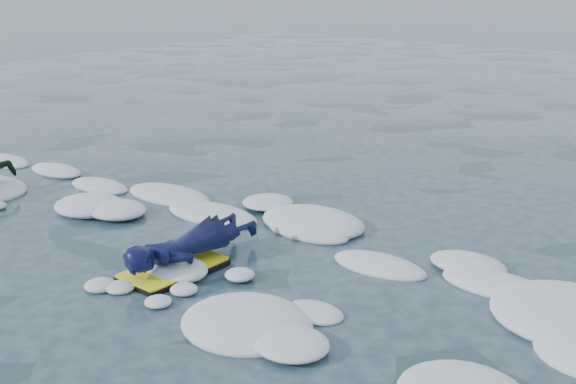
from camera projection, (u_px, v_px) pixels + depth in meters
The scene contains 3 objects.
ground at pixel (157, 272), 6.97m from camera, with size 120.00×120.00×0.00m, color #162835.
foam_band at pixel (227, 241), 7.76m from camera, with size 12.00×3.10×0.30m, color white, non-canonical shape.
prone_woman_unit at pixel (189, 247), 7.06m from camera, with size 0.63×1.57×0.40m.
Camera 1 is at (4.85, -4.38, 2.85)m, focal length 45.00 mm.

